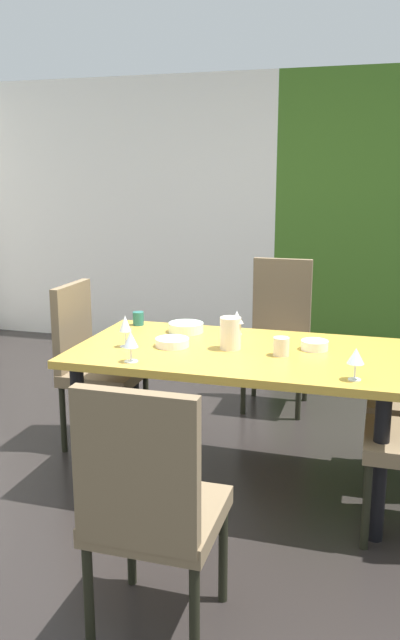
% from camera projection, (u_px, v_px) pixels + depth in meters
% --- Properties ---
extents(ground_plane, '(5.98, 5.94, 0.02)m').
position_uv_depth(ground_plane, '(149.00, 495.00, 3.26)').
color(ground_plane, black).
extents(back_panel_interior, '(3.14, 0.10, 2.51)m').
position_uv_depth(back_panel_interior, '(117.00, 213.00, 6.09)').
color(back_panel_interior, white).
rests_on(back_panel_interior, ground_plane).
extents(dining_table, '(1.67, 0.92, 0.74)m').
position_uv_depth(dining_table, '(237.00, 366.00, 3.24)').
color(dining_table, '#B99135').
rests_on(dining_table, ground_plane).
extents(chair_left_far, '(0.45, 0.44, 0.99)m').
position_uv_depth(chair_left_far, '(91.00, 358.00, 3.78)').
color(chair_left_far, brown).
rests_on(chair_left_far, ground_plane).
extents(chair_head_near, '(0.44, 0.44, 0.98)m').
position_uv_depth(chair_head_near, '(150.00, 503.00, 2.11)').
color(chair_head_near, brown).
rests_on(chair_head_near, ground_plane).
extents(chair_head_far, '(0.44, 0.45, 1.04)m').
position_uv_depth(chair_head_far, '(279.00, 328.00, 4.42)').
color(chair_head_far, brown).
rests_on(chair_head_far, ground_plane).
extents(wine_glass_right, '(0.08, 0.08, 0.14)m').
position_uv_depth(wine_glass_right, '(356.00, 357.00, 2.72)').
color(wine_glass_right, silver).
rests_on(wine_glass_right, dining_table).
extents(wine_glass_west, '(0.07, 0.07, 0.15)m').
position_uv_depth(wine_glass_west, '(131.00, 340.00, 2.98)').
color(wine_glass_west, silver).
rests_on(wine_glass_west, dining_table).
extents(wine_glass_front, '(0.06, 0.06, 0.17)m').
position_uv_depth(wine_glass_front, '(125.00, 324.00, 3.24)').
color(wine_glass_front, silver).
rests_on(wine_glass_front, dining_table).
extents(wine_glass_center, '(0.06, 0.06, 0.14)m').
position_uv_depth(wine_glass_center, '(237.00, 318.00, 3.50)').
color(wine_glass_center, silver).
rests_on(wine_glass_center, dining_table).
extents(serving_bowl_near_shelf, '(0.14, 0.14, 0.05)m').
position_uv_depth(serving_bowl_near_shelf, '(315.00, 345.00, 3.21)').
color(serving_bowl_near_shelf, white).
rests_on(serving_bowl_near_shelf, dining_table).
extents(serving_bowl_north, '(0.18, 0.18, 0.04)m').
position_uv_depth(serving_bowl_north, '(172.00, 342.00, 3.27)').
color(serving_bowl_north, white).
rests_on(serving_bowl_north, dining_table).
extents(serving_bowl_south, '(0.20, 0.20, 0.05)m').
position_uv_depth(serving_bowl_south, '(186.00, 327.00, 3.57)').
color(serving_bowl_south, silver).
rests_on(serving_bowl_south, dining_table).
extents(cup_east, '(0.07, 0.07, 0.08)m').
position_uv_depth(cup_east, '(138.00, 319.00, 3.73)').
color(cup_east, '#25665D').
rests_on(cup_east, dining_table).
extents(cup_rear, '(0.08, 0.08, 0.09)m').
position_uv_depth(cup_rear, '(281.00, 346.00, 3.10)').
color(cup_rear, beige).
rests_on(cup_rear, dining_table).
extents(pitcher_left, '(0.12, 0.11, 0.17)m').
position_uv_depth(pitcher_left, '(231.00, 333.00, 3.21)').
color(pitcher_left, beige).
rests_on(pitcher_left, dining_table).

